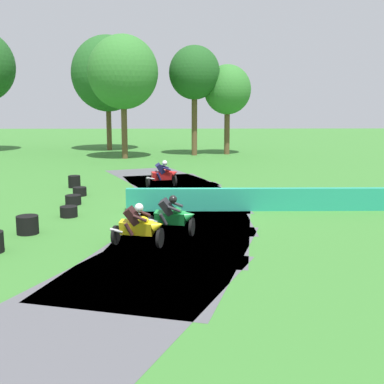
# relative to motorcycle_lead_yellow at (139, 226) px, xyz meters

# --- Properties ---
(ground_plane) EXTENTS (120.00, 120.00, 0.00)m
(ground_plane) POSITION_rel_motorcycle_lead_yellow_xyz_m (1.67, 5.06, -0.65)
(ground_plane) COLOR #38752D
(track_asphalt) EXTENTS (7.73, 26.78, 0.01)m
(track_asphalt) POSITION_rel_motorcycle_lead_yellow_xyz_m (0.86, 5.06, -0.65)
(track_asphalt) COLOR #515156
(track_asphalt) RESTS_ON ground
(safety_barrier) EXTENTS (15.52, 0.34, 0.90)m
(safety_barrier) POSITION_rel_motorcycle_lead_yellow_xyz_m (6.82, 5.04, -0.20)
(safety_barrier) COLOR #239375
(safety_barrier) RESTS_ON ground
(motorcycle_lead_yellow) EXTENTS (1.70, 1.06, 1.43)m
(motorcycle_lead_yellow) POSITION_rel_motorcycle_lead_yellow_xyz_m (0.00, 0.00, 0.00)
(motorcycle_lead_yellow) COLOR black
(motorcycle_lead_yellow) RESTS_ON ground
(motorcycle_chase_green) EXTENTS (1.70, 1.05, 1.43)m
(motorcycle_chase_green) POSITION_rel_motorcycle_lead_yellow_xyz_m (0.97, 1.32, -0.00)
(motorcycle_chase_green) COLOR black
(motorcycle_chase_green) RESTS_ON ground
(motorcycle_trailing_red) EXTENTS (1.71, 1.11, 1.43)m
(motorcycle_trailing_red) POSITION_rel_motorcycle_lead_yellow_xyz_m (0.29, 10.63, 0.01)
(motorcycle_trailing_red) COLOR black
(motorcycle_trailing_red) RESTS_ON ground
(tire_stack_mid_a) EXTENTS (0.71, 0.71, 0.60)m
(tire_stack_mid_a) POSITION_rel_motorcycle_lead_yellow_xyz_m (-3.79, 1.60, -0.35)
(tire_stack_mid_a) COLOR black
(tire_stack_mid_a) RESTS_ON ground
(tire_stack_mid_b) EXTENTS (0.65, 0.65, 0.40)m
(tire_stack_mid_b) POSITION_rel_motorcycle_lead_yellow_xyz_m (-2.99, 4.05, -0.45)
(tire_stack_mid_b) COLOR black
(tire_stack_mid_b) RESTS_ON ground
(tire_stack_far) EXTENTS (0.66, 0.66, 0.40)m
(tire_stack_far) POSITION_rel_motorcycle_lead_yellow_xyz_m (-3.32, 6.35, -0.45)
(tire_stack_far) COLOR black
(tire_stack_far) RESTS_ON ground
(tire_stack_extra_a) EXTENTS (0.62, 0.62, 0.40)m
(tire_stack_extra_a) POSITION_rel_motorcycle_lead_yellow_xyz_m (-3.44, 8.34, -0.45)
(tire_stack_extra_a) COLOR black
(tire_stack_extra_a) RESTS_ON ground
(tire_stack_extra_b) EXTENTS (0.60, 0.60, 0.60)m
(tire_stack_extra_b) POSITION_rel_motorcycle_lead_yellow_xyz_m (-4.17, 10.63, -0.35)
(tire_stack_extra_b) COLOR black
(tire_stack_extra_b) RESTS_ON ground
(tree_far_right) EXTENTS (6.18, 6.18, 9.85)m
(tree_far_right) POSITION_rel_motorcycle_lead_yellow_xyz_m (-5.23, 30.33, 5.94)
(tree_far_right) COLOR brown
(tree_far_right) RESTS_ON ground
(tree_mid_rise) EXTENTS (3.75, 3.75, 7.15)m
(tree_mid_rise) POSITION_rel_motorcycle_lead_yellow_xyz_m (4.84, 26.60, 4.49)
(tree_mid_rise) COLOR brown
(tree_mid_rise) RESTS_ON ground
(tree_behind_barrier) EXTENTS (3.96, 3.96, 8.54)m
(tree_behind_barrier) POSITION_rel_motorcycle_lead_yellow_xyz_m (2.19, 25.85, 5.76)
(tree_behind_barrier) COLOR brown
(tree_behind_barrier) RESTS_ON ground
(tree_distant) EXTENTS (5.16, 5.16, 9.09)m
(tree_distant) POSITION_rel_motorcycle_lead_yellow_xyz_m (-3.11, 23.67, 5.70)
(tree_distant) COLOR brown
(tree_distant) RESTS_ON ground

